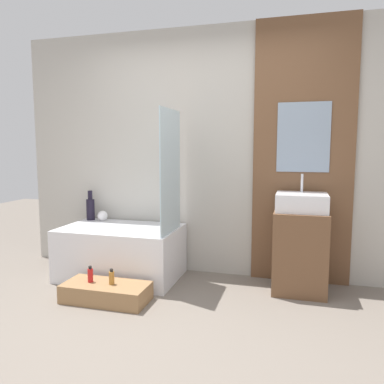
{
  "coord_description": "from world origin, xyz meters",
  "views": [
    {
      "loc": [
        0.92,
        -2.32,
        1.36
      ],
      "look_at": [
        0.09,
        0.69,
        0.98
      ],
      "focal_mm": 35.0,
      "sensor_mm": 36.0,
      "label": 1
    }
  ],
  "objects": [
    {
      "name": "bathtub",
      "position": [
        -0.81,
        1.16,
        0.27
      ],
      "size": [
        1.21,
        0.75,
        0.53
      ],
      "color": "white",
      "rests_on": "ground_plane"
    },
    {
      "name": "vase_round_light",
      "position": [
        -1.16,
        1.42,
        0.59
      ],
      "size": [
        0.11,
        0.11,
        0.11
      ],
      "primitive_type": "sphere",
      "color": "white",
      "rests_on": "bathtub"
    },
    {
      "name": "sink",
      "position": [
        0.99,
        1.27,
        0.85
      ],
      "size": [
        0.46,
        0.39,
        0.34
      ],
      "color": "white",
      "rests_on": "vanity_cabinet"
    },
    {
      "name": "glass_shower_screen",
      "position": [
        -0.23,
        1.09,
        1.13
      ],
      "size": [
        0.01,
        0.57,
        1.19
      ],
      "primitive_type": "cube",
      "color": "silver",
      "rests_on": "bathtub"
    },
    {
      "name": "vase_tall_dark",
      "position": [
        -1.32,
        1.43,
        0.67
      ],
      "size": [
        0.09,
        0.09,
        0.34
      ],
      "color": "black",
      "rests_on": "bathtub"
    },
    {
      "name": "bottle_soap_secondary",
      "position": [
        -0.6,
        0.55,
        0.22
      ],
      "size": [
        0.05,
        0.05,
        0.14
      ],
      "color": "#B2752D",
      "rests_on": "wooden_step_bench"
    },
    {
      "name": "ground_plane",
      "position": [
        0.0,
        0.0,
        0.0
      ],
      "size": [
        12.0,
        12.0,
        0.0
      ],
      "primitive_type": "plane",
      "color": "slate"
    },
    {
      "name": "vanity_cabinet",
      "position": [
        0.99,
        1.27,
        0.38
      ],
      "size": [
        0.49,
        0.49,
        0.77
      ],
      "primitive_type": "cube",
      "color": "brown",
      "rests_on": "ground_plane"
    },
    {
      "name": "bottle_soap_primary",
      "position": [
        -0.81,
        0.55,
        0.23
      ],
      "size": [
        0.05,
        0.05,
        0.15
      ],
      "color": "red",
      "rests_on": "wooden_step_bench"
    },
    {
      "name": "wooden_step_bench",
      "position": [
        -0.66,
        0.55,
        0.08
      ],
      "size": [
        0.76,
        0.35,
        0.16
      ],
      "primitive_type": "cube",
      "color": "#997047",
      "rests_on": "ground_plane"
    },
    {
      "name": "wall_wood_accent",
      "position": [
        0.99,
        1.53,
        1.31
      ],
      "size": [
        0.96,
        0.04,
        2.6
      ],
      "color": "brown",
      "rests_on": "ground_plane"
    },
    {
      "name": "wall_tiled_back",
      "position": [
        0.0,
        1.58,
        1.3
      ],
      "size": [
        4.2,
        0.06,
        2.6
      ],
      "primitive_type": "cube",
      "color": "#B7B2A8",
      "rests_on": "ground_plane"
    }
  ]
}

